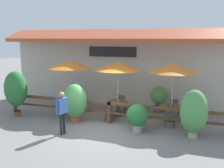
{
  "coord_description": "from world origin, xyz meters",
  "views": [
    {
      "loc": [
        3.6,
        -8.98,
        3.76
      ],
      "look_at": [
        0.01,
        1.38,
        1.72
      ],
      "focal_mm": 40.0,
      "sensor_mm": 36.0,
      "label": 1
    }
  ],
  "objects_px": {
    "chair_far_streetside": "(170,115)",
    "potted_plant_corner_fern": "(75,102)",
    "patio_umbrella_near": "(70,64)",
    "potted_plant_entrance_palm": "(159,97)",
    "dining_table_far": "(171,109)",
    "potted_plant_broad_leaf": "(16,89)",
    "patio_umbrella_far": "(173,68)",
    "patio_umbrella_middle": "(118,66)",
    "chair_far_wallside": "(174,106)",
    "dining_table_middle": "(118,104)",
    "chair_middle_wallside": "(122,102)",
    "potted_plant_tall_tropical": "(194,112)",
    "chair_middle_streetside": "(111,109)",
    "dining_table_near": "(71,100)",
    "potted_plant_small_flowering": "(137,116)",
    "chair_near_wallside": "(78,98)",
    "chair_near_streetside": "(64,105)",
    "pedestrian": "(62,107)"
  },
  "relations": [
    {
      "from": "dining_table_middle",
      "to": "potted_plant_broad_leaf",
      "type": "bearing_deg",
      "value": -159.09
    },
    {
      "from": "potted_plant_entrance_palm",
      "to": "dining_table_middle",
      "type": "bearing_deg",
      "value": -144.19
    },
    {
      "from": "dining_table_middle",
      "to": "potted_plant_tall_tropical",
      "type": "xyz_separation_m",
      "value": [
        3.56,
        -1.69,
        0.42
      ]
    },
    {
      "from": "dining_table_near",
      "to": "potted_plant_broad_leaf",
      "type": "distance_m",
      "value": 2.74
    },
    {
      "from": "patio_umbrella_near",
      "to": "chair_far_streetside",
      "type": "bearing_deg",
      "value": -7.53
    },
    {
      "from": "patio_umbrella_near",
      "to": "potted_plant_tall_tropical",
      "type": "bearing_deg",
      "value": -15.06
    },
    {
      "from": "potted_plant_tall_tropical",
      "to": "patio_umbrella_far",
      "type": "bearing_deg",
      "value": 119.95
    },
    {
      "from": "dining_table_far",
      "to": "potted_plant_broad_leaf",
      "type": "xyz_separation_m",
      "value": [
        -7.13,
        -1.77,
        0.77
      ]
    },
    {
      "from": "chair_middle_streetside",
      "to": "potted_plant_small_flowering",
      "type": "xyz_separation_m",
      "value": [
        1.47,
        -1.02,
        0.14
      ]
    },
    {
      "from": "patio_umbrella_middle",
      "to": "chair_far_wallside",
      "type": "height_order",
      "value": "patio_umbrella_middle"
    },
    {
      "from": "potted_plant_small_flowering",
      "to": "chair_far_streetside",
      "type": "bearing_deg",
      "value": 42.16
    },
    {
      "from": "potted_plant_small_flowering",
      "to": "potted_plant_entrance_palm",
      "type": "bearing_deg",
      "value": 82.84
    },
    {
      "from": "chair_near_streetside",
      "to": "chair_far_streetside",
      "type": "xyz_separation_m",
      "value": [
        5.09,
        0.12,
        0.0
      ]
    },
    {
      "from": "chair_far_wallside",
      "to": "potted_plant_corner_fern",
      "type": "relative_size",
      "value": 0.5
    },
    {
      "from": "chair_near_wallside",
      "to": "potted_plant_broad_leaf",
      "type": "height_order",
      "value": "potted_plant_broad_leaf"
    },
    {
      "from": "dining_table_near",
      "to": "dining_table_middle",
      "type": "height_order",
      "value": "same"
    },
    {
      "from": "dining_table_near",
      "to": "chair_near_wallside",
      "type": "height_order",
      "value": "chair_near_wallside"
    },
    {
      "from": "dining_table_middle",
      "to": "potted_plant_tall_tropical",
      "type": "height_order",
      "value": "potted_plant_tall_tropical"
    },
    {
      "from": "chair_far_wallside",
      "to": "chair_middle_streetside",
      "type": "bearing_deg",
      "value": 34.45
    },
    {
      "from": "chair_near_wallside",
      "to": "patio_umbrella_middle",
      "type": "relative_size",
      "value": 0.33
    },
    {
      "from": "potted_plant_broad_leaf",
      "to": "potted_plant_small_flowering",
      "type": "relative_size",
      "value": 1.96
    },
    {
      "from": "chair_near_wallside",
      "to": "pedestrian",
      "type": "bearing_deg",
      "value": 108.19
    },
    {
      "from": "potted_plant_corner_fern",
      "to": "potted_plant_entrance_palm",
      "type": "xyz_separation_m",
      "value": [
        3.29,
        2.88,
        -0.19
      ]
    },
    {
      "from": "chair_middle_streetside",
      "to": "dining_table_far",
      "type": "xyz_separation_m",
      "value": [
        2.64,
        0.79,
        0.07
      ]
    },
    {
      "from": "potted_plant_small_flowering",
      "to": "potted_plant_entrance_palm",
      "type": "height_order",
      "value": "potted_plant_entrance_palm"
    },
    {
      "from": "potted_plant_corner_fern",
      "to": "chair_near_wallside",
      "type": "bearing_deg",
      "value": 113.75
    },
    {
      "from": "chair_middle_streetside",
      "to": "potted_plant_small_flowering",
      "type": "relative_size",
      "value": 0.78
    },
    {
      "from": "patio_umbrella_middle",
      "to": "dining_table_middle",
      "type": "height_order",
      "value": "patio_umbrella_middle"
    },
    {
      "from": "dining_table_far",
      "to": "pedestrian",
      "type": "xyz_separation_m",
      "value": [
        -3.87,
        -3.07,
        0.53
      ]
    },
    {
      "from": "chair_far_streetside",
      "to": "chair_far_wallside",
      "type": "bearing_deg",
      "value": 79.87
    },
    {
      "from": "patio_umbrella_far",
      "to": "potted_plant_entrance_palm",
      "type": "bearing_deg",
      "value": 121.59
    },
    {
      "from": "dining_table_middle",
      "to": "chair_far_wallside",
      "type": "xyz_separation_m",
      "value": [
        2.64,
        0.78,
        -0.07
      ]
    },
    {
      "from": "chair_far_streetside",
      "to": "pedestrian",
      "type": "bearing_deg",
      "value": -156.97
    },
    {
      "from": "chair_middle_wallside",
      "to": "dining_table_near",
      "type": "bearing_deg",
      "value": 12.31
    },
    {
      "from": "chair_far_streetside",
      "to": "chair_middle_wallside",
      "type": "bearing_deg",
      "value": 142.46
    },
    {
      "from": "dining_table_far",
      "to": "potted_plant_entrance_palm",
      "type": "bearing_deg",
      "value": 121.59
    },
    {
      "from": "potted_plant_corner_fern",
      "to": "patio_umbrella_far",
      "type": "bearing_deg",
      "value": 21.64
    },
    {
      "from": "patio_umbrella_near",
      "to": "chair_near_wallside",
      "type": "bearing_deg",
      "value": 88.66
    },
    {
      "from": "dining_table_near",
      "to": "potted_plant_tall_tropical",
      "type": "distance_m",
      "value": 6.33
    },
    {
      "from": "potted_plant_tall_tropical",
      "to": "chair_middle_streetside",
      "type": "bearing_deg",
      "value": 165.73
    },
    {
      "from": "chair_far_streetside",
      "to": "potted_plant_corner_fern",
      "type": "distance_m",
      "value": 4.19
    },
    {
      "from": "patio_umbrella_middle",
      "to": "chair_far_wallside",
      "type": "relative_size",
      "value": 3.06
    },
    {
      "from": "patio_umbrella_middle",
      "to": "chair_far_streetside",
      "type": "distance_m",
      "value": 3.31
    },
    {
      "from": "dining_table_middle",
      "to": "chair_middle_wallside",
      "type": "bearing_deg",
      "value": 92.47
    },
    {
      "from": "chair_near_streetside",
      "to": "chair_far_wallside",
      "type": "relative_size",
      "value": 1.0
    },
    {
      "from": "dining_table_near",
      "to": "patio_umbrella_middle",
      "type": "relative_size",
      "value": 0.39
    },
    {
      "from": "chair_near_wallside",
      "to": "patio_umbrella_far",
      "type": "relative_size",
      "value": 0.33
    },
    {
      "from": "dining_table_near",
      "to": "dining_table_middle",
      "type": "bearing_deg",
      "value": 1.03
    },
    {
      "from": "patio_umbrella_near",
      "to": "patio_umbrella_far",
      "type": "distance_m",
      "value": 5.12
    },
    {
      "from": "chair_middle_streetside",
      "to": "chair_far_wallside",
      "type": "height_order",
      "value": "same"
    }
  ]
}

